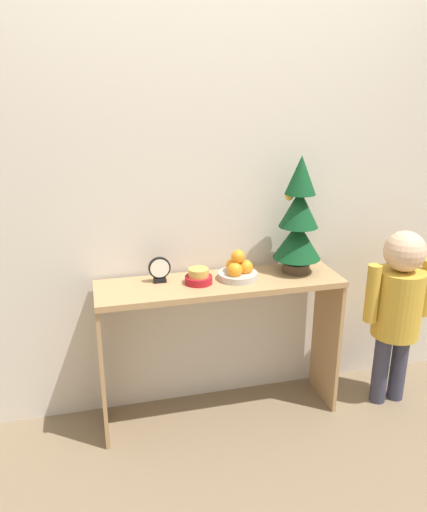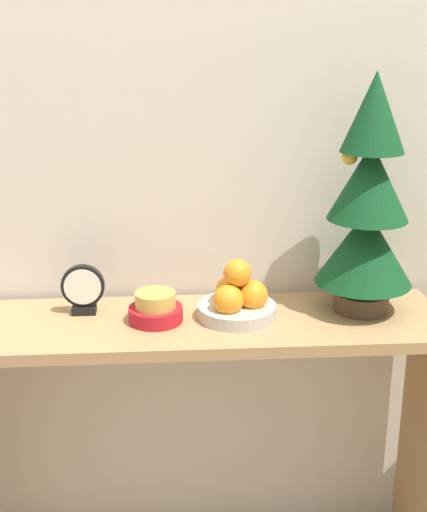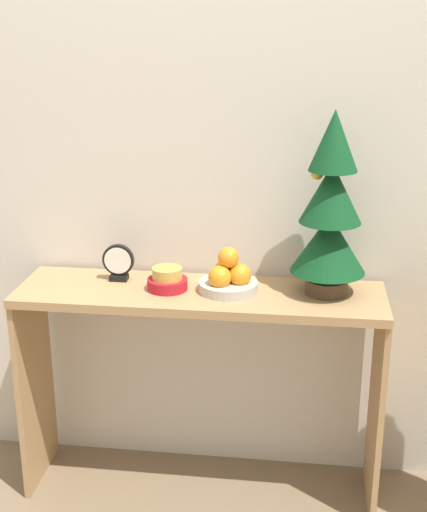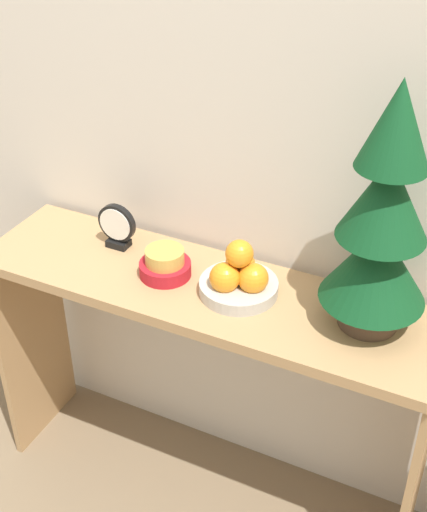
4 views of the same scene
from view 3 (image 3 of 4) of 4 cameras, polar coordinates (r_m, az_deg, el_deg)
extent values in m
cube|color=beige|center=(2.48, -0.44, 9.19)|extent=(7.00, 0.05, 2.50)
cube|color=tan|center=(2.41, -1.10, -3.13)|extent=(1.25, 0.34, 0.03)
cube|color=tan|center=(2.72, -14.11, -9.75)|extent=(0.02, 0.31, 0.78)
cube|color=tan|center=(2.57, 12.90, -11.49)|extent=(0.02, 0.31, 0.78)
cylinder|color=#4C3828|center=(2.41, 9.01, -2.37)|extent=(0.14, 0.14, 0.05)
cylinder|color=brown|center=(2.39, 9.07, -1.36)|extent=(0.02, 0.02, 0.04)
cone|color=#0F421E|center=(2.36, 9.20, 1.02)|extent=(0.25, 0.25, 0.19)
cone|color=#0F421E|center=(2.31, 9.41, 5.00)|extent=(0.20, 0.20, 0.19)
cone|color=#0F421E|center=(2.28, 9.64, 9.12)|extent=(0.16, 0.16, 0.19)
sphere|color=gold|center=(2.33, 8.30, 6.55)|extent=(0.04, 0.04, 0.04)
sphere|color=#2D4CA8|center=(2.41, 8.97, 3.35)|extent=(0.04, 0.04, 0.04)
sphere|color=silver|center=(2.31, 8.24, 3.84)|extent=(0.05, 0.05, 0.05)
sphere|color=#2D4CA8|center=(2.33, 9.39, 7.53)|extent=(0.05, 0.05, 0.05)
cylinder|color=#B7B2A8|center=(2.40, 1.18, -2.42)|extent=(0.20, 0.20, 0.03)
sphere|color=orange|center=(2.38, 2.13, -1.54)|extent=(0.08, 0.08, 0.08)
sphere|color=orange|center=(2.42, 0.97, -1.16)|extent=(0.08, 0.08, 0.08)
sphere|color=orange|center=(2.36, 0.50, -1.71)|extent=(0.08, 0.08, 0.08)
sphere|color=orange|center=(2.36, 1.20, -0.11)|extent=(0.07, 0.07, 0.07)
cylinder|color=#AD1923|center=(2.42, -3.71, -2.25)|extent=(0.14, 0.14, 0.04)
cylinder|color=gold|center=(2.40, -3.73, -1.39)|extent=(0.10, 0.10, 0.04)
cube|color=black|center=(2.52, -7.56, -1.71)|extent=(0.06, 0.04, 0.02)
cylinder|color=black|center=(2.50, -7.62, -0.30)|extent=(0.11, 0.02, 0.11)
cylinder|color=white|center=(2.49, -7.68, -0.37)|extent=(0.09, 0.00, 0.09)
camera|label=1|loc=(0.94, -86.19, 4.72)|focal=35.00mm
camera|label=2|loc=(0.71, -28.18, 4.21)|focal=50.00mm
camera|label=4|loc=(0.97, 31.61, 28.17)|focal=50.00mm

